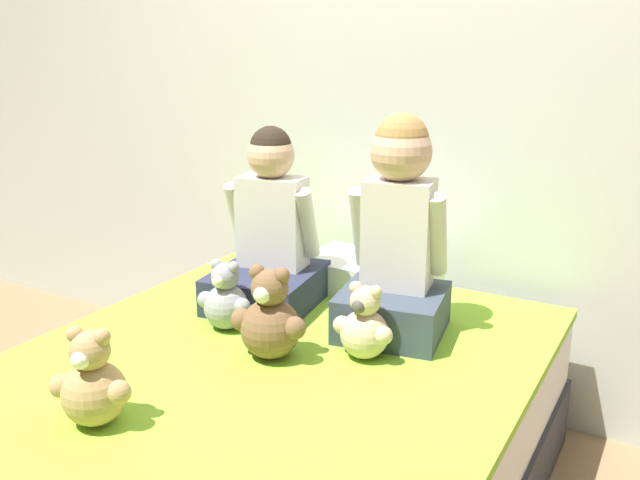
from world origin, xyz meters
TOP-DOWN VIEW (x-y plane):
  - wall_behind_bed at (0.00, 1.04)m, footprint 8.00×0.06m
  - bed at (0.00, 0.00)m, footprint 1.41×1.86m
  - child_on_left at (-0.24, 0.46)m, footprint 0.38×0.41m
  - child_on_right at (0.22, 0.46)m, footprint 0.36×0.36m
  - teddy_bear_held_by_left_child at (-0.24, 0.21)m, footprint 0.19×0.14m
  - teddy_bear_held_by_right_child at (0.23, 0.24)m, footprint 0.19×0.14m
  - teddy_bear_between_children at (-0.00, 0.11)m, footprint 0.23×0.17m
  - teddy_bear_at_foot_of_bed at (-0.17, -0.39)m, footprint 0.20×0.15m
  - pillow_at_headboard at (0.00, 0.75)m, footprint 0.47×0.29m

SIDE VIEW (x-z plane):
  - bed at x=0.00m, z-range 0.00..0.51m
  - pillow_at_headboard at x=0.00m, z-range 0.51..0.62m
  - teddy_bear_held_by_right_child at x=0.23m, z-range 0.49..0.72m
  - teddy_bear_held_by_left_child at x=-0.24m, z-range 0.49..0.72m
  - teddy_bear_at_foot_of_bed at x=-0.17m, z-range 0.49..0.74m
  - teddy_bear_between_children at x=0.00m, z-range 0.49..0.76m
  - child_on_left at x=-0.24m, z-range 0.43..1.04m
  - child_on_right at x=0.22m, z-range 0.47..1.14m
  - wall_behind_bed at x=0.00m, z-range 0.00..2.50m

